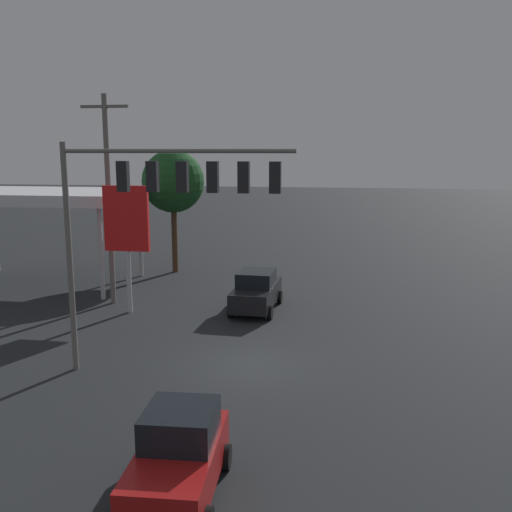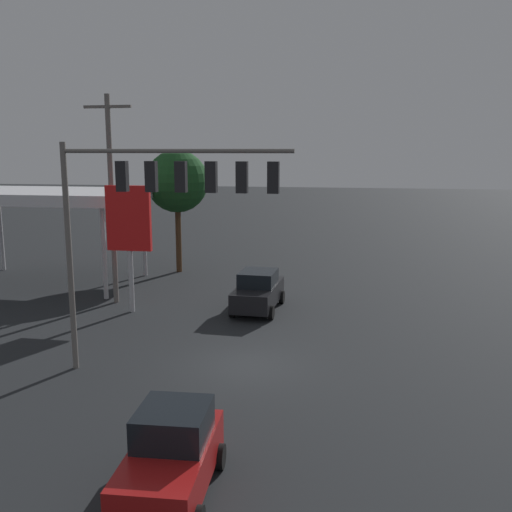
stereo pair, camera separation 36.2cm
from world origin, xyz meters
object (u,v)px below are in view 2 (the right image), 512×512
(utility_pole, at_px, (112,196))
(price_sign, at_px, (129,224))
(street_tree, at_px, (177,182))
(hatchback_crossing, at_px, (172,455))
(sedan_far, at_px, (258,291))
(traffic_signal_assembly, at_px, (160,195))

(utility_pole, distance_m, price_sign, 2.39)
(utility_pole, xyz_separation_m, street_tree, (-0.89, -7.74, 0.26))
(hatchback_crossing, bearing_deg, sedan_far, 179.42)
(sedan_far, height_order, hatchback_crossing, hatchback_crossing)
(price_sign, bearing_deg, traffic_signal_assembly, 120.02)
(traffic_signal_assembly, bearing_deg, hatchback_crossing, 110.12)
(traffic_signal_assembly, bearing_deg, utility_pole, -57.05)
(traffic_signal_assembly, xyz_separation_m, utility_pole, (5.59, -8.62, -0.75))
(price_sign, relative_size, sedan_far, 1.35)
(hatchback_crossing, bearing_deg, street_tree, -165.87)
(traffic_signal_assembly, distance_m, sedan_far, 10.13)
(hatchback_crossing, bearing_deg, price_sign, -157.66)
(utility_pole, height_order, price_sign, utility_pole)
(traffic_signal_assembly, distance_m, hatchback_crossing, 8.84)
(traffic_signal_assembly, height_order, utility_pole, utility_pole)
(sedan_far, xyz_separation_m, street_tree, (6.48, -7.88, 4.75))
(sedan_far, height_order, street_tree, street_tree)
(hatchback_crossing, relative_size, street_tree, 0.51)
(street_tree, bearing_deg, sedan_far, 129.44)
(utility_pole, relative_size, price_sign, 1.70)
(utility_pole, distance_m, sedan_far, 8.63)
(utility_pole, relative_size, street_tree, 1.34)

